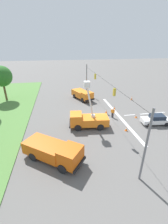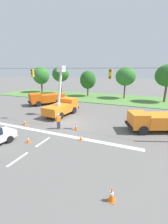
{
  "view_description": "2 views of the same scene",
  "coord_description": "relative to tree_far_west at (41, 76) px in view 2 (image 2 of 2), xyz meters",
  "views": [
    {
      "loc": [
        -22.11,
        6.88,
        11.52
      ],
      "look_at": [
        -0.07,
        2.96,
        1.28
      ],
      "focal_mm": 24.0,
      "sensor_mm": 36.0,
      "label": 1
    },
    {
      "loc": [
        8.34,
        -15.42,
        6.5
      ],
      "look_at": [
        1.47,
        1.14,
        1.35
      ],
      "focal_mm": 24.0,
      "sensor_mm": 36.0,
      "label": 2
    }
  ],
  "objects": [
    {
      "name": "traffic_cone_near_bucket",
      "position": [
        21.12,
        -21.5,
        -4.38
      ],
      "size": [
        0.36,
        0.36,
        0.74
      ],
      "color": "orange",
      "rests_on": "ground"
    },
    {
      "name": "grass_verge",
      "position": [
        19.53,
        -2.06,
        -4.7
      ],
      "size": [
        56.0,
        12.0,
        0.1
      ],
      "primitive_type": "cube",
      "color": "#517F3D",
      "rests_on": "ground"
    },
    {
      "name": "road_worker",
      "position": [
        19.18,
        -22.0,
        -3.75
      ],
      "size": [
        0.45,
        0.53,
        1.77
      ],
      "color": "#383842",
      "rests_on": "ground"
    },
    {
      "name": "traffic_cone_lane_edge_a",
      "position": [
        22.64,
        -23.64,
        -4.47
      ],
      "size": [
        0.36,
        0.36,
        0.59
      ],
      "color": "orange",
      "rests_on": "ground"
    },
    {
      "name": "traffic_cone_lane_edge_b",
      "position": [
        26.82,
        -29.3,
        -4.34
      ],
      "size": [
        0.36,
        0.36,
        0.81
      ],
      "color": "orange",
      "rests_on": "ground"
    },
    {
      "name": "utility_truck_support_far",
      "position": [
        10.47,
        -12.23,
        -3.54
      ],
      "size": [
        5.93,
        6.76,
        2.21
      ],
      "color": "#D6560F",
      "rests_on": "ground"
    },
    {
      "name": "tree_far_east",
      "position": [
        31.5,
        -1.72,
        0.55
      ],
      "size": [
        4.72,
        4.14,
        7.47
      ],
      "color": "brown",
      "rests_on": "ground"
    },
    {
      "name": "utility_truck_bucket_lift",
      "position": [
        16.82,
        -17.17,
        -3.41
      ],
      "size": [
        3.04,
        6.02,
        6.95
      ],
      "color": "orange",
      "rests_on": "ground"
    },
    {
      "name": "ground_plane",
      "position": [
        19.53,
        -20.06,
        -4.75
      ],
      "size": [
        200.0,
        200.0,
        0.0
      ],
      "primitive_type": "plane",
      "color": "#605E5B"
    },
    {
      "name": "traffic_cone_foreground_right",
      "position": [
        18.39,
        -25.95,
        -4.46
      ],
      "size": [
        0.36,
        0.36,
        0.6
      ],
      "color": "orange",
      "rests_on": "ground"
    },
    {
      "name": "tree_east",
      "position": [
        23.38,
        -0.68,
        0.18
      ],
      "size": [
        4.35,
        4.04,
        6.96
      ],
      "color": "brown",
      "rests_on": "ground"
    },
    {
      "name": "tree_centre",
      "position": [
        14.66,
        -1.19,
        -0.75
      ],
      "size": [
        3.79,
        3.69,
        6.14
      ],
      "color": "brown",
      "rests_on": "ground"
    },
    {
      "name": "signal_gantry",
      "position": [
        19.5,
        -20.07,
        -0.5
      ],
      "size": [
        26.2,
        0.33,
        7.2
      ],
      "color": "slate",
      "rests_on": "ground"
    },
    {
      "name": "tree_west",
      "position": [
        6.61,
        -0.35,
        0.48
      ],
      "size": [
        4.34,
        4.33,
        7.21
      ],
      "color": "brown",
      "rests_on": "ground"
    },
    {
      "name": "tree_far_west",
      "position": [
        0.0,
        0.0,
        0.0
      ],
      "size": [
        4.41,
        4.7,
        7.17
      ],
      "color": "brown",
      "rests_on": "ground"
    },
    {
      "name": "traffic_cone_foreground_left",
      "position": [
        14.7,
        -22.47,
        -4.4
      ],
      "size": [
        0.36,
        0.36,
        0.7
      ],
      "color": "orange",
      "rests_on": "ground"
    },
    {
      "name": "lane_markings",
      "position": [
        19.53,
        -24.81,
        -4.74
      ],
      "size": [
        17.6,
        15.25,
        0.01
      ],
      "color": "silver",
      "rests_on": "ground"
    },
    {
      "name": "utility_truck_support_near",
      "position": [
        29.13,
        -18.49,
        -3.58
      ],
      "size": [
        6.34,
        4.55,
        2.08
      ],
      "color": "orange",
      "rests_on": "ground"
    }
  ]
}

